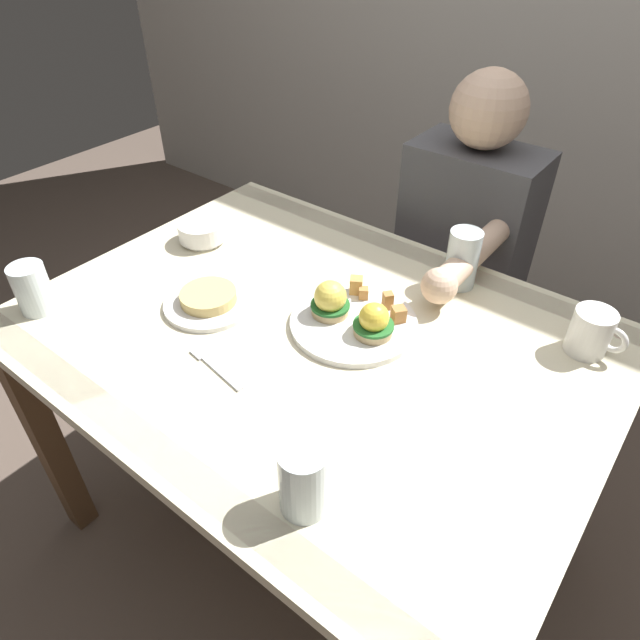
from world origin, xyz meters
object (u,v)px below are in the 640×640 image
coffee_mug (592,331)px  water_glass_extra (462,261)px  eggs_benedict_plate (353,316)px  diner_person (459,255)px  fruit_bowl (202,232)px  fork (213,366)px  water_glass_near (304,482)px  water_glass_far (34,292)px  dining_table (311,367)px  side_plate (209,300)px

coffee_mug → water_glass_extra: water_glass_extra is taller
eggs_benedict_plate → diner_person: size_ratio=0.24×
fruit_bowl → coffee_mug: 0.94m
fork → diner_person: 0.82m
water_glass_near → water_glass_far: size_ratio=1.12×
dining_table → water_glass_extra: water_glass_extra is taller
coffee_mug → fork: size_ratio=0.72×
fruit_bowl → water_glass_near: bearing=-32.1°
fruit_bowl → side_plate: (0.22, -0.18, -0.02)m
water_glass_far → water_glass_extra: water_glass_extra is taller
water_glass_near → side_plate: water_glass_near is taller
water_glass_far → diner_person: diner_person is taller
water_glass_near → water_glass_far: water_glass_near is taller
dining_table → coffee_mug: 0.58m
eggs_benedict_plate → fruit_bowl: eggs_benedict_plate is taller
eggs_benedict_plate → diner_person: diner_person is taller
side_plate → diner_person: diner_person is taller
diner_person → fork: bearing=-99.4°
water_glass_near → side_plate: 0.55m
fork → water_glass_extra: 0.60m
coffee_mug → diner_person: size_ratio=0.10×
dining_table → fork: fork is taller
fork → water_glass_far: 0.45m
fork → coffee_mug: bearing=41.6°
fork → water_glass_near: bearing=-20.8°
side_plate → diner_person: 0.74m
fruit_bowl → water_glass_far: water_glass_far is taller
eggs_benedict_plate → water_glass_far: water_glass_far is taller
dining_table → fruit_bowl: size_ratio=10.00×
fork → water_glass_far: size_ratio=1.40×
side_plate → diner_person: size_ratio=0.18×
fork → eggs_benedict_plate: bearing=62.7°
dining_table → water_glass_near: bearing=-52.6°
fruit_bowl → water_glass_extra: bearing=20.9°
water_glass_extra → fruit_bowl: bearing=-159.1°
water_glass_far → water_glass_extra: size_ratio=0.80×
fruit_bowl → coffee_mug: coffee_mug is taller
coffee_mug → fork: coffee_mug is taller
water_glass_near → water_glass_extra: (-0.09, 0.67, 0.01)m
fruit_bowl → fork: bearing=-40.5°
fork → water_glass_near: size_ratio=1.25×
coffee_mug → water_glass_near: size_ratio=0.90×
fruit_bowl → dining_table: bearing=-13.8°
coffee_mug → side_plate: (-0.71, -0.36, -0.04)m
fork → diner_person: bearing=80.6°
dining_table → water_glass_extra: 0.42m
eggs_benedict_plate → fruit_bowl: size_ratio=2.25×
side_plate → eggs_benedict_plate: bearing=25.2°
fork → side_plate: size_ratio=0.78×
fork → water_glass_extra: water_glass_extra is taller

